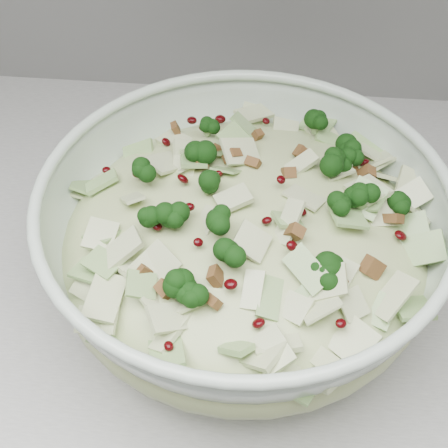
% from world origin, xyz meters
% --- Properties ---
extents(counter, '(3.60, 0.60, 0.90)m').
position_xyz_m(counter, '(0.00, 1.70, 0.45)').
color(counter, '#B7B7B2').
rests_on(counter, floor).
extents(mixing_bowl, '(0.50, 0.50, 0.15)m').
position_xyz_m(mixing_bowl, '(0.01, 1.60, 0.98)').
color(mixing_bowl, silver).
rests_on(mixing_bowl, counter).
extents(salad, '(0.41, 0.41, 0.15)m').
position_xyz_m(salad, '(0.01, 1.60, 1.01)').
color(salad, beige).
rests_on(salad, mixing_bowl).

